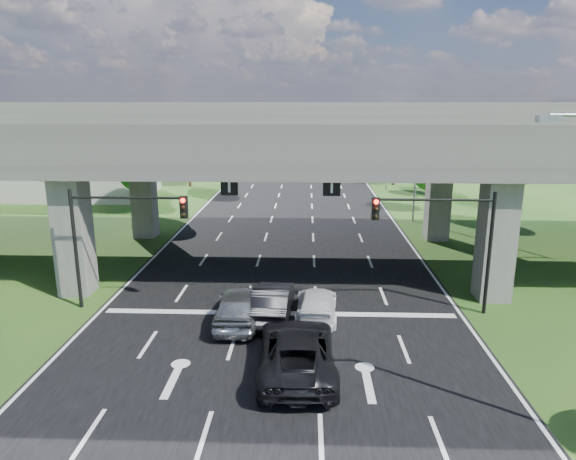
# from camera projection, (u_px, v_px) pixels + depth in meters

# --- Properties ---
(ground) EXTENTS (160.00, 160.00, 0.00)m
(ground) POSITION_uv_depth(u_px,v_px,m) (275.00, 347.00, 21.58)
(ground) COLOR #1B4114
(ground) RESTS_ON ground
(road) EXTENTS (18.00, 120.00, 0.03)m
(road) POSITION_uv_depth(u_px,v_px,m) (285.00, 271.00, 31.27)
(road) COLOR black
(road) RESTS_ON ground
(overpass) EXTENTS (80.00, 15.00, 10.00)m
(overpass) POSITION_uv_depth(u_px,v_px,m) (286.00, 137.00, 31.29)
(overpass) COLOR #3B3835
(overpass) RESTS_ON ground
(warehouse) EXTENTS (20.00, 10.00, 4.00)m
(warehouse) POSITION_uv_depth(u_px,v_px,m) (57.00, 178.00, 55.97)
(warehouse) COLOR #9E9E99
(warehouse) RESTS_ON ground
(signal_right) EXTENTS (5.76, 0.54, 6.00)m
(signal_right) POSITION_uv_depth(u_px,v_px,m) (445.00, 230.00, 24.10)
(signal_right) COLOR black
(signal_right) RESTS_ON ground
(signal_left) EXTENTS (5.76, 0.54, 6.00)m
(signal_left) POSITION_uv_depth(u_px,v_px,m) (117.00, 227.00, 24.67)
(signal_left) COLOR black
(signal_left) RESTS_ON ground
(streetlight_far) EXTENTS (3.38, 0.25, 10.00)m
(streetlight_far) POSITION_uv_depth(u_px,v_px,m) (412.00, 153.00, 43.05)
(streetlight_far) COLOR gray
(streetlight_far) RESTS_ON ground
(streetlight_beyond) EXTENTS (3.38, 0.25, 10.00)m
(streetlight_beyond) POSITION_uv_depth(u_px,v_px,m) (384.00, 140.00, 58.56)
(streetlight_beyond) COLOR gray
(streetlight_beyond) RESTS_ON ground
(tree_left_near) EXTENTS (4.50, 4.50, 7.80)m
(tree_left_near) POSITION_uv_depth(u_px,v_px,m) (138.00, 161.00, 46.13)
(tree_left_near) COLOR black
(tree_left_near) RESTS_ON ground
(tree_left_mid) EXTENTS (3.91, 3.90, 6.76)m
(tree_left_mid) POSITION_uv_depth(u_px,v_px,m) (135.00, 159.00, 54.15)
(tree_left_mid) COLOR black
(tree_left_mid) RESTS_ON ground
(tree_left_far) EXTENTS (4.80, 4.80, 8.32)m
(tree_left_far) POSITION_uv_depth(u_px,v_px,m) (189.00, 144.00, 61.52)
(tree_left_far) COLOR black
(tree_left_far) RESTS_ON ground
(tree_right_near) EXTENTS (4.20, 4.20, 7.28)m
(tree_right_near) POSITION_uv_depth(u_px,v_px,m) (435.00, 164.00, 47.15)
(tree_right_near) COLOR black
(tree_right_near) RESTS_ON ground
(tree_right_mid) EXTENTS (3.91, 3.90, 6.76)m
(tree_right_mid) POSITION_uv_depth(u_px,v_px,m) (445.00, 158.00, 54.88)
(tree_right_mid) COLOR black
(tree_right_mid) RESTS_ON ground
(tree_right_far) EXTENTS (4.50, 4.50, 7.80)m
(tree_right_far) POSITION_uv_depth(u_px,v_px,m) (395.00, 146.00, 62.62)
(tree_right_far) COLOR black
(tree_right_far) RESTS_ON ground
(car_silver) EXTENTS (2.00, 4.96, 1.69)m
(car_silver) POSITION_uv_depth(u_px,v_px,m) (239.00, 305.00, 23.72)
(car_silver) COLOR #919498
(car_silver) RESTS_ON road
(car_dark) EXTENTS (1.96, 5.01, 1.62)m
(car_dark) POSITION_uv_depth(u_px,v_px,m) (272.00, 301.00, 24.29)
(car_dark) COLOR black
(car_dark) RESTS_ON road
(car_white) EXTENTS (2.07, 4.72, 1.35)m
(car_white) POSITION_uv_depth(u_px,v_px,m) (316.00, 305.00, 24.25)
(car_white) COLOR silver
(car_white) RESTS_ON road
(car_trailing) EXTENTS (3.00, 6.17, 1.69)m
(car_trailing) POSITION_uv_depth(u_px,v_px,m) (297.00, 351.00, 19.38)
(car_trailing) COLOR black
(car_trailing) RESTS_ON road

